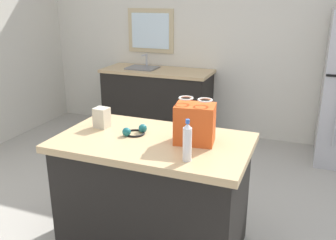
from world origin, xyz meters
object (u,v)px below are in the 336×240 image
Objects in this scene: kitchen_island at (153,194)px; small_box at (102,118)px; ear_defenders at (135,131)px; bottle at (187,142)px; shopping_bag at (195,123)px.

small_box reaches higher than kitchen_island.
ear_defenders is (0.30, -0.04, -0.06)m from small_box.
bottle reaches higher than ear_defenders.
ear_defenders reaches higher than kitchen_island.
kitchen_island is 4.33× the size of shopping_bag.
ear_defenders is at bearing 164.08° from kitchen_island.
shopping_bag is 1.18× the size of bottle.
bottle is (0.05, -0.30, -0.02)m from shopping_bag.
kitchen_island is at bearing -169.80° from shopping_bag.
shopping_bag is 0.31m from bottle.
small_box is at bearing 169.19° from kitchen_island.
small_box is at bearing 172.04° from ear_defenders.
shopping_bag is at bearing -2.70° from small_box.
bottle is at bearing -36.21° from kitchen_island.
shopping_bag reaches higher than kitchen_island.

